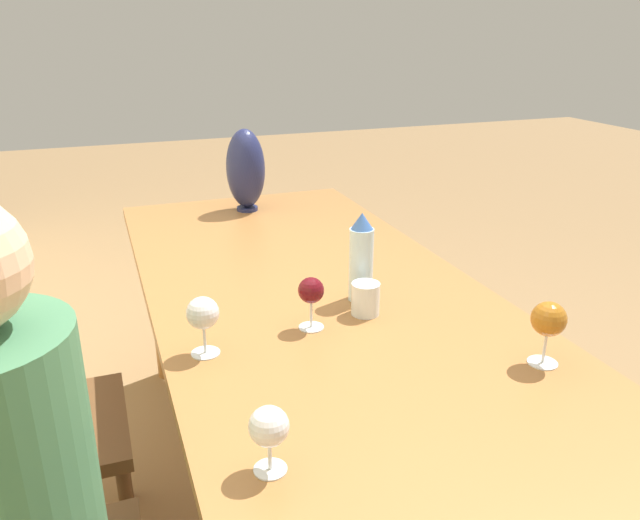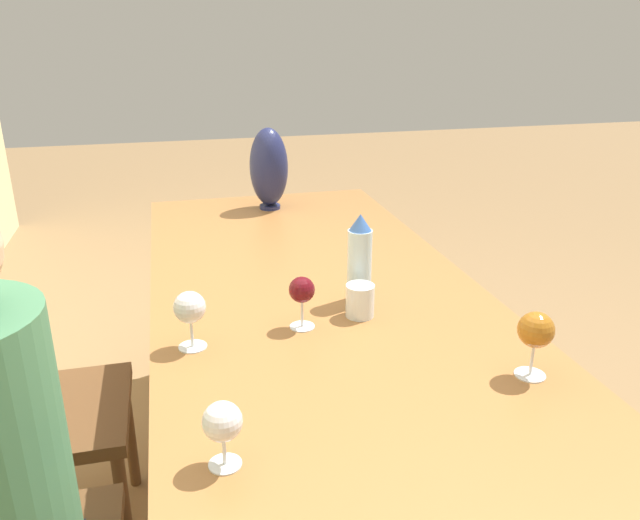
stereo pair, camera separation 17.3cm
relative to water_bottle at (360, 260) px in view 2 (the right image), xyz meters
name	(u,v)px [view 2 (the right image)]	position (x,y,z in m)	size (l,w,h in m)	color
ground_plane	(322,511)	(0.05, 0.09, -0.88)	(14.00, 14.00, 0.00)	olive
dining_table	(322,321)	(0.05, 0.09, -0.20)	(2.25, 0.94, 0.76)	#936033
water_bottle	(360,260)	(0.00, 0.00, 0.00)	(0.07, 0.07, 0.25)	silver
water_tumbler	(360,301)	(-0.09, 0.03, -0.08)	(0.07, 0.07, 0.09)	silver
vase	(269,168)	(0.96, 0.08, 0.05)	(0.15, 0.15, 0.33)	#1E234C
wine_glass_0	(536,331)	(-0.46, -0.25, -0.01)	(0.08, 0.08, 0.15)	silver
wine_glass_1	(190,309)	(-0.16, 0.46, -0.02)	(0.08, 0.08, 0.14)	silver
wine_glass_2	(222,423)	(-0.60, 0.43, -0.03)	(0.07, 0.07, 0.12)	silver
wine_glass_3	(302,291)	(-0.12, 0.19, -0.02)	(0.07, 0.07, 0.14)	silver
chair_far	(19,403)	(0.14, 0.94, -0.39)	(0.44, 0.44, 0.91)	brown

